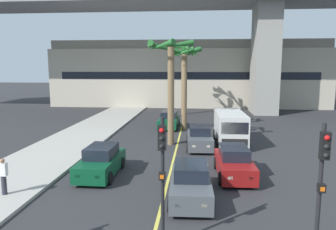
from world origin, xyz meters
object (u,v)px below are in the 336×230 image
at_px(traffic_light_right_far_corner, 322,177).
at_px(car_queue_front, 169,120).
at_px(car_queue_fifth, 191,183).
at_px(delivery_van, 230,127).
at_px(palm_tree_far_median, 171,65).
at_px(traffic_light_median_near, 162,166).
at_px(car_queue_second, 101,162).
at_px(car_queue_third, 200,138).
at_px(pedestrian_mid_block, 3,176).
at_px(palm_tree_mid_median, 185,66).
at_px(palm_tree_near_median, 183,61).
at_px(car_queue_fourth, 234,163).

bearing_deg(traffic_light_right_far_corner, car_queue_front, 106.25).
height_order(car_queue_fifth, delivery_van, delivery_van).
xyz_separation_m(delivery_van, palm_tree_far_median, (-4.37, -0.61, 4.56)).
bearing_deg(traffic_light_right_far_corner, traffic_light_median_near, 172.56).
xyz_separation_m(car_queue_fifth, traffic_light_right_far_corner, (3.66, -4.49, 1.99)).
bearing_deg(car_queue_fifth, palm_tree_far_median, 99.75).
xyz_separation_m(car_queue_second, delivery_van, (7.47, 7.70, 0.57)).
bearing_deg(car_queue_second, car_queue_third, 50.03).
relative_size(car_queue_second, traffic_light_median_near, 0.98).
relative_size(car_queue_front, delivery_van, 0.78).
distance_m(car_queue_fifth, delivery_van, 10.75).
height_order(car_queue_fifth, pedestrian_mid_block, pedestrian_mid_block).
bearing_deg(car_queue_third, palm_tree_mid_median, 101.73).
bearing_deg(car_queue_fifth, palm_tree_near_median, 93.26).
height_order(palm_tree_far_median, pedestrian_mid_block, palm_tree_far_median).
height_order(car_queue_front, car_queue_fifth, same).
bearing_deg(palm_tree_far_median, palm_tree_near_median, 89.04).
height_order(traffic_light_right_far_corner, palm_tree_far_median, palm_tree_far_median).
bearing_deg(car_queue_fifth, palm_tree_mid_median, 93.36).
xyz_separation_m(car_queue_third, delivery_van, (2.24, 1.45, 0.57)).
distance_m(car_queue_front, traffic_light_median_near, 20.29).
distance_m(car_queue_fifth, pedestrian_mid_block, 8.16).
xyz_separation_m(car_queue_second, car_queue_fourth, (6.99, 0.44, 0.00)).
bearing_deg(palm_tree_near_median, car_queue_third, -83.36).
distance_m(car_queue_front, car_queue_fourth, 13.86).
xyz_separation_m(car_queue_third, traffic_light_median_near, (-1.25, -12.85, 1.99)).
height_order(car_queue_fourth, traffic_light_median_near, traffic_light_median_near).
xyz_separation_m(car_queue_front, palm_tree_near_median, (0.95, 8.81, 5.64)).
distance_m(car_queue_third, palm_tree_near_median, 17.16).
height_order(car_queue_fourth, car_queue_fifth, same).
distance_m(delivery_van, palm_tree_near_median, 16.04).
height_order(car_queue_front, palm_tree_far_median, palm_tree_far_median).
distance_m(car_queue_fourth, delivery_van, 7.29).
distance_m(car_queue_third, car_queue_fifth, 8.95).
height_order(palm_tree_near_median, palm_tree_far_median, palm_tree_near_median).
bearing_deg(palm_tree_mid_median, car_queue_second, -106.89).
relative_size(car_queue_third, palm_tree_far_median, 0.54).
distance_m(car_queue_front, palm_tree_mid_median, 5.32).
bearing_deg(car_queue_fifth, car_queue_fourth, 54.96).
relative_size(traffic_light_median_near, palm_tree_far_median, 0.55).
bearing_deg(car_queue_fourth, car_queue_front, 109.25).
bearing_deg(car_queue_fifth, car_queue_third, 87.13).
xyz_separation_m(palm_tree_near_median, pedestrian_mid_block, (-6.71, -25.64, -5.37)).
bearing_deg(delivery_van, pedestrian_mid_block, -134.57).
distance_m(palm_tree_near_median, palm_tree_mid_median, 9.60).
xyz_separation_m(car_queue_front, palm_tree_mid_median, (1.46, -0.75, 5.06)).
distance_m(car_queue_fifth, palm_tree_near_median, 25.71).
height_order(car_queue_second, pedestrian_mid_block, pedestrian_mid_block).
bearing_deg(palm_tree_far_median, delivery_van, 7.98).
bearing_deg(traffic_light_median_near, car_queue_fifth, 78.40).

